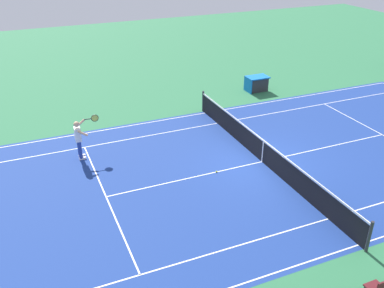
% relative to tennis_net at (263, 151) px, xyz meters
% --- Properties ---
extents(ground_plane, '(60.00, 60.00, 0.00)m').
position_rel_tennis_net_xyz_m(ground_plane, '(0.00, 0.00, -0.49)').
color(ground_plane, '#2D7247').
extents(court_slab, '(24.20, 11.40, 0.00)m').
position_rel_tennis_net_xyz_m(court_slab, '(0.00, 0.00, -0.49)').
color(court_slab, navy).
rests_on(court_slab, ground_plane).
extents(court_line_markings, '(23.85, 11.05, 0.01)m').
position_rel_tennis_net_xyz_m(court_line_markings, '(0.00, 0.00, -0.49)').
color(court_line_markings, white).
rests_on(court_line_markings, ground_plane).
extents(tennis_net, '(0.10, 11.70, 1.08)m').
position_rel_tennis_net_xyz_m(tennis_net, '(0.00, 0.00, 0.00)').
color(tennis_net, '#2D2D33').
rests_on(tennis_net, ground_plane).
extents(tennis_player_near, '(1.08, 0.78, 1.70)m').
position_rel_tennis_net_xyz_m(tennis_player_near, '(6.68, -3.20, 0.44)').
color(tennis_player_near, navy).
rests_on(tennis_player_near, ground_plane).
extents(tennis_ball, '(0.07, 0.07, 0.07)m').
position_rel_tennis_net_xyz_m(tennis_ball, '(2.07, 0.03, -0.46)').
color(tennis_ball, '#CCE01E').
rests_on(tennis_ball, ground_plane).
extents(equipment_cart_tarped, '(1.25, 0.84, 0.85)m').
position_rel_tennis_net_xyz_m(equipment_cart_tarped, '(-4.09, -7.34, -0.05)').
color(equipment_cart_tarped, '#2D2D33').
rests_on(equipment_cart_tarped, ground_plane).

